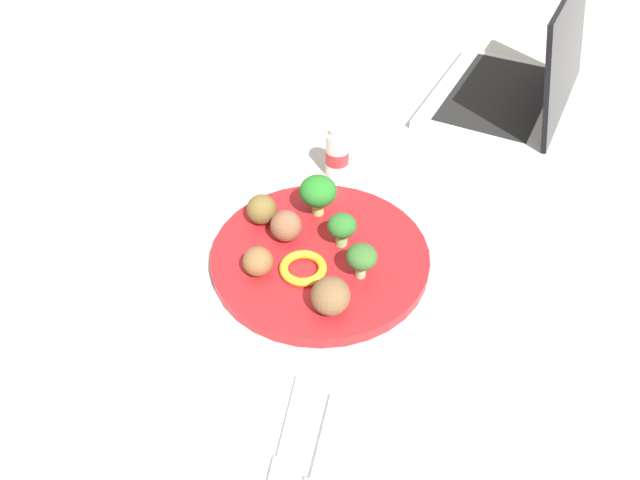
# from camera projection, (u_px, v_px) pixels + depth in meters

# --- Properties ---
(ground_plane) EXTENTS (4.00, 4.00, 0.00)m
(ground_plane) POSITION_uv_depth(u_px,v_px,m) (320.00, 260.00, 0.74)
(ground_plane) COLOR #B2B2AD
(plate) EXTENTS (0.28, 0.28, 0.02)m
(plate) POSITION_uv_depth(u_px,v_px,m) (320.00, 256.00, 0.74)
(plate) COLOR red
(plate) RESTS_ON ground_plane
(broccoli_floret_center) EXTENTS (0.04, 0.04, 0.05)m
(broccoli_floret_center) POSITION_uv_depth(u_px,v_px,m) (342.00, 227.00, 0.72)
(broccoli_floret_center) COLOR #8FBF6F
(broccoli_floret_center) RESTS_ON plate
(broccoli_floret_front_right) EXTENTS (0.05, 0.05, 0.06)m
(broccoli_floret_front_right) POSITION_uv_depth(u_px,v_px,m) (318.00, 192.00, 0.76)
(broccoli_floret_front_right) COLOR #A3C866
(broccoli_floret_front_right) RESTS_ON plate
(broccoli_floret_back_left) EXTENTS (0.04, 0.04, 0.05)m
(broccoli_floret_back_left) POSITION_uv_depth(u_px,v_px,m) (362.00, 258.00, 0.68)
(broccoli_floret_back_left) COLOR #98C47E
(broccoli_floret_back_left) RESTS_ON plate
(meatball_back_left) EXTENTS (0.04, 0.04, 0.04)m
(meatball_back_left) POSITION_uv_depth(u_px,v_px,m) (258.00, 261.00, 0.69)
(meatball_back_left) COLOR brown
(meatball_back_left) RESTS_ON plate
(meatball_far_rim) EXTENTS (0.04, 0.04, 0.04)m
(meatball_far_rim) POSITION_uv_depth(u_px,v_px,m) (262.00, 209.00, 0.76)
(meatball_far_rim) COLOR brown
(meatball_far_rim) RESTS_ON plate
(meatball_front_right) EXTENTS (0.05, 0.05, 0.05)m
(meatball_front_right) POSITION_uv_depth(u_px,v_px,m) (331.00, 296.00, 0.65)
(meatball_front_right) COLOR brown
(meatball_front_right) RESTS_ON plate
(meatball_mid_left) EXTENTS (0.04, 0.04, 0.04)m
(meatball_mid_left) POSITION_uv_depth(u_px,v_px,m) (286.00, 226.00, 0.74)
(meatball_mid_left) COLOR brown
(meatball_mid_left) RESTS_ON plate
(pepper_ring_front_right) EXTENTS (0.08, 0.08, 0.01)m
(pepper_ring_front_right) POSITION_uv_depth(u_px,v_px,m) (303.00, 268.00, 0.70)
(pepper_ring_front_right) COLOR yellow
(pepper_ring_front_right) RESTS_ON plate
(napkin) EXTENTS (0.18, 0.13, 0.01)m
(napkin) POSITION_uv_depth(u_px,v_px,m) (305.00, 449.00, 0.55)
(napkin) COLOR white
(napkin) RESTS_ON ground_plane
(fork) EXTENTS (0.12, 0.02, 0.01)m
(fork) POSITION_uv_depth(u_px,v_px,m) (322.00, 458.00, 0.54)
(fork) COLOR silver
(fork) RESTS_ON napkin
(knife) EXTENTS (0.15, 0.02, 0.01)m
(knife) POSITION_uv_depth(u_px,v_px,m) (286.00, 449.00, 0.55)
(knife) COLOR white
(knife) RESTS_ON napkin
(yogurt_bottle) EXTENTS (0.04, 0.04, 0.08)m
(yogurt_bottle) POSITION_uv_depth(u_px,v_px,m) (337.00, 154.00, 0.86)
(yogurt_bottle) COLOR white
(yogurt_bottle) RESTS_ON ground_plane
(laptop) EXTENTS (0.37, 0.31, 0.21)m
(laptop) POSITION_uv_depth(u_px,v_px,m) (517.00, 85.00, 1.01)
(laptop) COLOR #BDBDBD
(laptop) RESTS_ON ground_plane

